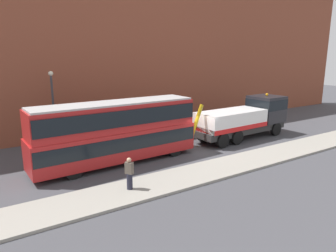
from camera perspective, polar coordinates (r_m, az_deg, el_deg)
The scene contains 7 objects.
ground_plane at distance 23.35m, azimuth 5.14°, elevation -4.31°, with size 120.00×120.00×0.00m, color #424247.
near_kerb at distance 20.35m, azimuth 12.45°, elevation -6.97°, with size 60.00×2.80×0.15m, color gray.
building_facade at distance 29.61m, azimuth -5.16°, elevation 15.12°, with size 60.00×1.50×16.00m.
recovery_tow_truck at distance 26.97m, azimuth 14.26°, elevation 1.53°, with size 10.19×3.03×3.67m.
double_decker_bus at distance 20.04m, azimuth -9.61°, elevation -0.72°, with size 11.13×3.03×4.06m.
pedestrian_onlooker at distance 15.99m, azimuth -7.22°, elevation -8.86°, with size 0.43×0.48×1.71m.
street_lamp at distance 24.76m, azimuth -20.68°, elevation 4.13°, with size 0.36×0.36×5.83m.
Camera 1 is at (-13.76, -17.57, 6.88)m, focal length 32.61 mm.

